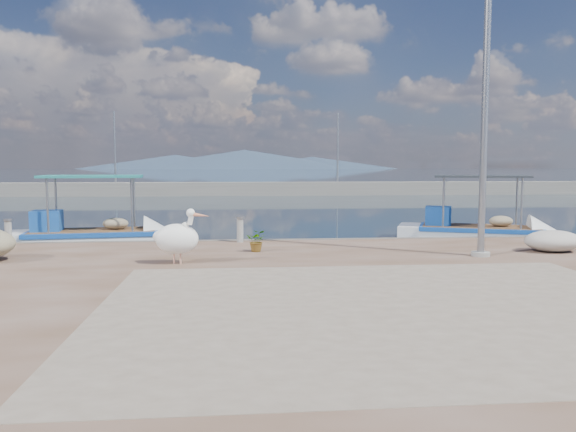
# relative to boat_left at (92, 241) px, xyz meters

# --- Properties ---
(ground) EXTENTS (1400.00, 1400.00, 0.00)m
(ground) POSITION_rel_boat_left_xyz_m (6.08, -7.53, -0.21)
(ground) COLOR #162635
(ground) RESTS_ON ground
(quay) EXTENTS (44.00, 22.00, 0.50)m
(quay) POSITION_rel_boat_left_xyz_m (6.08, -13.53, 0.04)
(quay) COLOR brown
(quay) RESTS_ON ground
(quay_patch) EXTENTS (9.00, 7.00, 0.01)m
(quay_patch) POSITION_rel_boat_left_xyz_m (7.08, -10.53, 0.29)
(quay_patch) COLOR gray
(quay_patch) RESTS_ON quay
(breakwater) EXTENTS (120.00, 2.20, 7.50)m
(breakwater) POSITION_rel_boat_left_xyz_m (6.07, 32.47, 0.39)
(breakwater) COLOR gray
(breakwater) RESTS_ON ground
(mountains) EXTENTS (370.00, 280.00, 22.00)m
(mountains) POSITION_rel_boat_left_xyz_m (10.47, 642.47, 9.29)
(mountains) COLOR #28384C
(mountains) RESTS_ON ground
(boat_left) EXTENTS (5.89, 2.56, 2.74)m
(boat_left) POSITION_rel_boat_left_xyz_m (0.00, 0.00, 0.00)
(boat_left) COLOR white
(boat_left) RESTS_ON ground
(boat_right) EXTENTS (5.93, 3.79, 2.72)m
(boat_right) POSITION_rel_boat_left_xyz_m (13.10, 0.04, -0.00)
(boat_right) COLOR white
(boat_right) RESTS_ON ground
(pelican) EXTENTS (1.28, 0.86, 1.22)m
(pelican) POSITION_rel_boat_left_xyz_m (3.41, -6.37, 0.86)
(pelican) COLOR tan
(pelican) RESTS_ON quay
(lamp_post) EXTENTS (0.44, 0.96, 7.00)m
(lamp_post) POSITION_rel_boat_left_xyz_m (10.48, -5.92, 3.58)
(lamp_post) COLOR gray
(lamp_post) RESTS_ON quay
(bollard_near) EXTENTS (0.24, 0.24, 0.73)m
(bollard_near) POSITION_rel_boat_left_xyz_m (4.79, -2.93, 0.68)
(bollard_near) COLOR gray
(bollard_near) RESTS_ON quay
(bollard_far) EXTENTS (0.24, 0.24, 0.72)m
(bollard_far) POSITION_rel_boat_left_xyz_m (-1.48, -2.93, 0.68)
(bollard_far) COLOR gray
(bollard_far) RESTS_ON quay
(potted_plant) EXTENTS (0.57, 0.52, 0.55)m
(potted_plant) POSITION_rel_boat_left_xyz_m (5.20, -4.74, 0.56)
(potted_plant) COLOR #33722D
(potted_plant) RESTS_ON quay
(net_pile_d) EXTENTS (1.43, 1.07, 0.54)m
(net_pile_d) POSITION_rel_boat_left_xyz_m (12.60, -5.43, 0.55)
(net_pile_d) COLOR #BCB8AE
(net_pile_d) RESTS_ON quay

